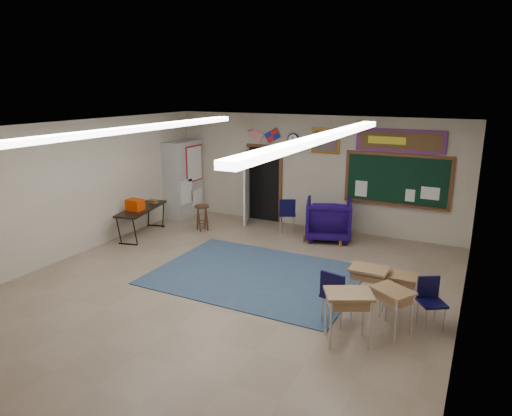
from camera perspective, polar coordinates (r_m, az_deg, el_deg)
The scene contains 24 objects.
floor at distance 8.79m, azimuth -3.63°, elevation -10.01°, with size 9.00×9.00×0.00m, color #85705B.
back_wall at distance 12.26m, azimuth 7.03°, elevation 4.47°, with size 8.00×0.04×3.00m, color #C2B49D.
left_wall at distance 10.83m, azimuth -22.34°, elevation 2.06°, with size 0.04×9.00×3.00m, color #C2B49D.
right_wall at distance 7.18m, azimuth 24.89°, elevation -4.36°, with size 0.04×9.00×3.00m, color #C2B49D.
ceiling at distance 8.00m, azimuth -3.99°, elevation 9.87°, with size 8.00×9.00×0.04m, color beige.
area_rug at distance 9.34m, azimuth -0.04°, elevation -8.36°, with size 4.00×3.00×0.02m, color #324660.
fluorescent_strips at distance 8.01m, azimuth -3.98°, elevation 9.44°, with size 3.86×6.00×0.10m, color white, non-canonical shape.
doorway at distance 12.79m, azimuth 0.40°, elevation 3.00°, with size 1.10×0.89×2.16m.
chalkboard at distance 11.67m, azimuth 17.15°, elevation 3.21°, with size 2.55×0.14×1.30m.
bulletin_board at distance 11.53m, azimuth 17.53°, elevation 8.01°, with size 2.10×0.05×0.55m.
framed_art_print at distance 11.99m, azimuth 8.69°, elevation 8.29°, with size 0.75×0.05×0.65m.
wall_clock at distance 12.30m, azimuth 4.67°, elevation 8.57°, with size 0.32×0.05×0.32m.
wall_flags at distance 12.61m, azimuth 1.02°, elevation 9.37°, with size 1.16×0.06×0.70m, color red, non-canonical shape.
storage_cabinet at distance 13.49m, azimuth -9.00°, elevation 3.62°, with size 0.59×1.25×2.20m.
wingback_armchair at distance 11.50m, azimuth 9.04°, elevation -1.39°, with size 1.08×1.11×1.01m, color #13053A.
student_chair_reading at distance 11.98m, azimuth 3.90°, elevation -0.82°, with size 0.46×0.46×0.92m, color black, non-canonical shape.
student_chair_desk_a at distance 7.55m, azimuth 10.16°, elevation -10.78°, with size 0.46×0.46×0.91m, color black, non-canonical shape.
student_chair_desk_b at distance 7.82m, azimuth 21.12°, elevation -11.14°, with size 0.40×0.40×0.80m, color black, non-canonical shape.
student_desk_front_left at distance 8.10m, azimuth 13.84°, elevation -9.43°, with size 0.63×0.47×0.75m.
student_desk_front_right at distance 8.19m, azimuth 17.48°, elevation -9.83°, with size 0.55×0.42×0.66m.
student_desk_back_left at distance 7.02m, azimuth 11.39°, elevation -12.93°, with size 0.83×0.76×0.81m.
student_desk_back_right at distance 7.49m, azimuth 16.55°, elevation -11.89°, with size 0.74×0.69×0.71m.
folding_table at distance 12.01m, azimuth -14.07°, elevation -1.50°, with size 0.97×1.84×1.00m.
wooden_stool at distance 12.15m, azimuth -6.73°, elevation -1.19°, with size 0.38×0.38×0.68m.
Camera 1 is at (4.10, -6.84, 3.70)m, focal length 32.00 mm.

